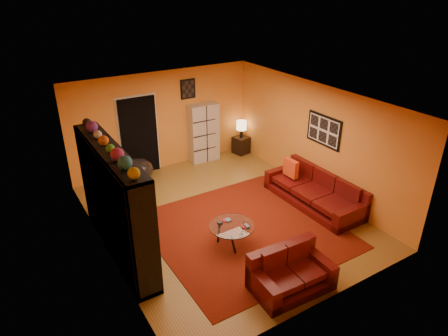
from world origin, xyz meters
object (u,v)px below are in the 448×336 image
storage_cabinet (204,133)px  table_lamp (241,126)px  coffee_table (232,228)px  bowl_chair (138,170)px  entertainment_unit (115,202)px  side_table (241,145)px  sofa (317,192)px  loveseat (289,272)px  tv (118,204)px

storage_cabinet → table_lamp: 1.16m
coffee_table → bowl_chair: bowl_chair is taller
entertainment_unit → side_table: bearing=30.4°
sofa → table_lamp: 3.34m
entertainment_unit → table_lamp: 5.25m
sofa → loveseat: (-2.33, -1.80, 0.01)m
entertainment_unit → sofa: entertainment_unit is taller
storage_cabinet → coffee_table: bearing=-109.5°
tv → bowl_chair: 2.87m
table_lamp → tv: bearing=-149.4°
loveseat → side_table: loveseat is taller
tv → storage_cabinet: 4.34m
entertainment_unit → tv: 0.07m
coffee_table → tv: bearing=151.9°
table_lamp → coffee_table: bearing=-126.1°
entertainment_unit → coffee_table: size_ratio=3.44×
tv → sofa: bearing=-98.3°
coffee_table → loveseat: bearing=-82.0°
entertainment_unit → side_table: entertainment_unit is taller
coffee_table → sofa: bearing=7.6°
side_table → table_lamp: size_ratio=1.03×
loveseat → storage_cabinet: 5.40m
storage_cabinet → side_table: storage_cabinet is taller
coffee_table → side_table: size_ratio=1.75×
entertainment_unit → loveseat: size_ratio=2.21×
entertainment_unit → sofa: (4.42, -0.63, -0.77)m
entertainment_unit → storage_cabinet: size_ratio=1.84×
side_table → tv: bearing=-149.4°
sofa → bowl_chair: size_ratio=3.27×
entertainment_unit → storage_cabinet: (3.37, 2.80, -0.24)m
bowl_chair → table_lamp: 3.26m
entertainment_unit → table_lamp: size_ratio=6.15×
storage_cabinet → table_lamp: storage_cabinet is taller
bowl_chair → coffee_table: bearing=-80.6°
sofa → coffee_table: (-2.53, -0.34, 0.11)m
bowl_chair → side_table: bearing=2.8°
coffee_table → storage_cabinet: 4.07m
loveseat → table_lamp: (2.44, 5.08, 0.56)m
coffee_table → side_table: bearing=53.9°
loveseat → side_table: 5.64m
coffee_table → entertainment_unit: bearing=152.8°
tv → coffee_table: tv is taller
tv → sofa: 4.47m
tv → coffee_table: (1.83, -0.98, -0.61)m
coffee_table → storage_cabinet: bearing=68.5°
side_table → loveseat: bearing=-115.6°
sofa → coffee_table: 2.56m
sofa → bowl_chair: sofa is taller
coffee_table → side_table: (2.64, 3.62, -0.15)m
sofa → coffee_table: bearing=-172.9°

